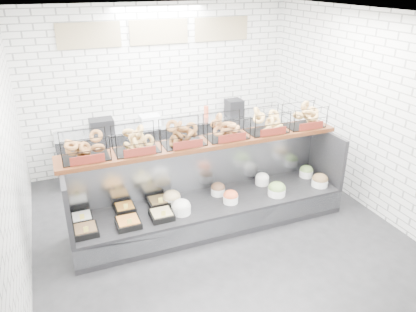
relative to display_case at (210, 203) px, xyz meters
name	(u,v)px	position (x,y,z in m)	size (l,w,h in m)	color
ground	(219,234)	(0.00, -0.34, -0.33)	(5.50, 5.50, 0.00)	black
room_shell	(203,84)	(0.00, 0.26, 1.73)	(5.02, 5.51, 3.01)	white
display_case	(210,203)	(0.00, 0.00, 0.00)	(4.00, 0.90, 1.20)	black
bagel_shelf	(205,132)	(0.00, 0.18, 1.07)	(4.10, 0.50, 0.40)	#3A1A0C
prep_counter	(168,145)	(0.00, 2.09, 0.14)	(4.00, 0.60, 1.20)	#93969B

